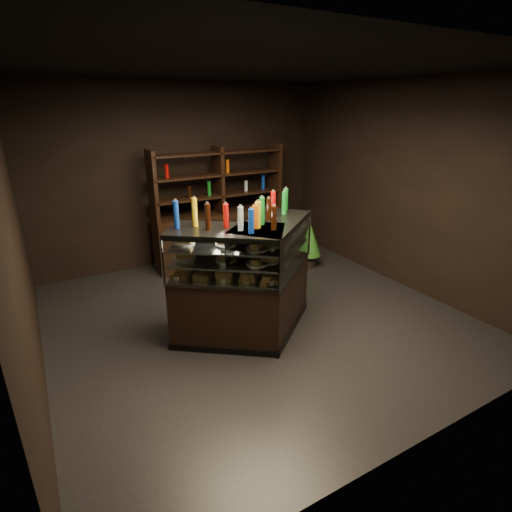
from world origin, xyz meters
The scene contains 7 objects.
ground centered at (0.00, 0.00, 0.00)m, with size 5.00×5.00×0.00m, color black.
room_shell centered at (0.00, 0.00, 1.94)m, with size 5.02×5.02×3.01m.
display_case centered at (-0.25, -0.30, 0.47)m, with size 1.99×1.30×1.39m.
food_display centered at (-0.25, -0.30, 1.04)m, with size 1.64×0.87×0.43m.
bottles_top centered at (-0.25, -0.29, 1.52)m, with size 1.47×0.72×0.30m.
potted_conifer centered at (1.68, 1.11, 0.50)m, with size 0.41×0.41×0.88m.
back_shelving centered at (0.45, 2.05, 0.61)m, with size 2.29×0.44×2.00m.
Camera 1 is at (-2.29, -4.04, 2.63)m, focal length 28.00 mm.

